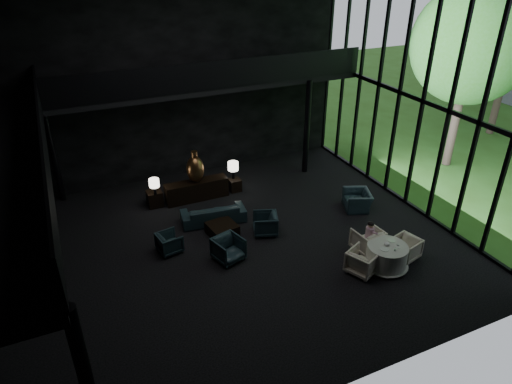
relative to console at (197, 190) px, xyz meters
name	(u,v)px	position (x,y,z in m)	size (l,w,h in m)	color
floor	(238,245)	(0.25, -3.56, -0.39)	(14.00, 12.00, 0.02)	black
wall_back	(178,81)	(0.25, 2.44, 3.61)	(14.00, 0.04, 8.00)	black
wall_front	(360,238)	(0.25, -9.56, 3.61)	(14.00, 0.04, 8.00)	black
curtain_wall	(423,101)	(7.20, -3.56, 3.61)	(0.20, 12.00, 8.00)	black
mezzanine_left	(4,168)	(-5.75, -3.56, 3.61)	(2.00, 12.00, 0.25)	black
mezzanine_back	(210,85)	(1.25, 1.44, 3.61)	(12.00, 2.00, 0.25)	black
railing_left	(43,138)	(-4.75, -3.56, 4.21)	(0.06, 12.00, 1.00)	black
railing_back	(219,75)	(1.25, 0.44, 4.21)	(12.00, 0.06, 1.00)	black
column_nw	(53,152)	(-4.75, 2.14, 1.61)	(0.24, 0.24, 4.00)	black
column_ne	(307,128)	(5.05, 0.44, 1.61)	(0.24, 0.24, 4.00)	black
tree_near	(472,44)	(11.25, -1.56, 4.85)	(4.80, 4.80, 7.65)	#382D23
console	(197,190)	(0.00, 0.00, 0.00)	(2.43, 0.55, 0.77)	black
bronze_urn	(195,169)	(0.00, -0.02, 0.92)	(0.67, 0.67, 1.24)	#AA652B
side_table_left	(155,198)	(-1.60, 0.17, -0.09)	(0.55, 0.55, 0.60)	black
table_lamp_left	(154,184)	(-1.60, -0.07, 0.66)	(0.37, 0.37, 0.63)	black
side_table_right	(235,185)	(1.60, 0.04, -0.14)	(0.45, 0.45, 0.50)	black
table_lamp_right	(233,167)	(1.60, 0.17, 0.61)	(0.42, 0.42, 0.70)	black
sofa	(213,210)	(0.03, -1.81, 0.09)	(2.46, 0.72, 0.96)	#30474D
lounge_armchair_west	(169,242)	(-1.86, -2.94, -0.04)	(0.67, 0.63, 0.69)	#2D484E
lounge_armchair_east	(265,222)	(1.38, -3.25, 0.04)	(0.83, 0.78, 0.86)	#1D3138
lounge_armchair_south	(228,247)	(-0.30, -4.13, 0.08)	(0.92, 0.86, 0.94)	#182A2D
window_armchair	(358,198)	(5.22, -3.16, 0.06)	(1.03, 0.67, 0.90)	black
coffee_table	(222,229)	(0.01, -2.73, -0.19)	(0.90, 0.90, 0.40)	black
dining_table	(386,258)	(3.94, -6.45, -0.06)	(1.39, 1.39, 0.75)	white
dining_chair_north	(368,238)	(3.93, -5.51, 0.09)	(0.92, 0.87, 0.95)	beige
dining_chair_east	(406,247)	(4.77, -6.33, 0.01)	(0.77, 0.72, 0.79)	#B0AD9D
dining_chair_west	(363,260)	(3.12, -6.37, 0.06)	(0.87, 0.82, 0.90)	beige
child	(370,230)	(4.00, -5.50, 0.36)	(0.28, 0.28, 0.60)	pink
plate_a	(385,249)	(3.74, -6.54, 0.37)	(0.26, 0.26, 0.02)	white
plate_b	(391,241)	(4.22, -6.26, 0.37)	(0.23, 0.23, 0.02)	white
saucer	(398,247)	(4.17, -6.62, 0.37)	(0.16, 0.16, 0.01)	white
coffee_cup	(398,245)	(4.23, -6.55, 0.40)	(0.08, 0.08, 0.06)	white
cereal_bowl	(387,244)	(3.93, -6.40, 0.41)	(0.18, 0.18, 0.09)	white
cream_pot	(395,250)	(3.97, -6.72, 0.40)	(0.06, 0.06, 0.07)	#99999E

